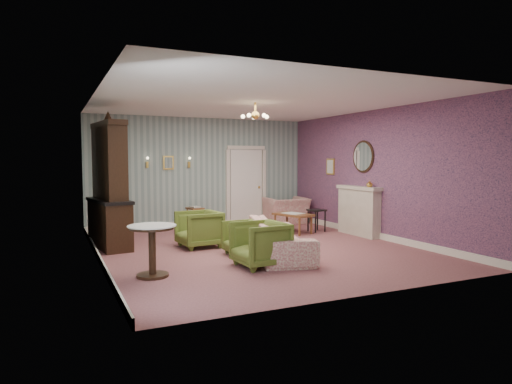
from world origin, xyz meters
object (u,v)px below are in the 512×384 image
dresser (108,181)px  side_table_black (316,221)px  olive_chair_a (260,242)px  olive_chair_b (246,236)px  pedestal_table (152,251)px  coffee_table (293,223)px  wingback_chair (286,206)px  sofa_chintz (279,232)px  olive_chair_c (199,227)px  fireplace (359,211)px

dresser → side_table_black: dresser is taller
olive_chair_a → olive_chair_b: bearing=168.3°
dresser → pedestal_table: (0.30, -2.70, -0.94)m
olive_chair_b → coffee_table: olive_chair_b is taller
wingback_chair → side_table_black: bearing=93.8°
wingback_chair → pedestal_table: wingback_chair is taller
sofa_chintz → wingback_chair: 4.29m
olive_chair_a → pedestal_table: olive_chair_a is taller
olive_chair_c → coffee_table: (2.60, 0.74, -0.17)m
olive_chair_a → olive_chair_b: size_ratio=1.17×
dresser → pedestal_table: bearing=-91.4°
side_table_black → coffee_table: bearing=176.0°
olive_chair_a → side_table_black: olive_chair_a is taller
wingback_chair → dresser: size_ratio=0.41×
coffee_table → pedestal_table: bearing=-145.8°
wingback_chair → fireplace: fireplace is taller
olive_chair_c → wingback_chair: wingback_chair is taller
olive_chair_b → side_table_black: 3.22m
fireplace → coffee_table: (-1.26, 0.90, -0.34)m
olive_chair_b → side_table_black: (2.68, 1.78, -0.08)m
olive_chair_a → side_table_black: 3.93m
olive_chair_c → olive_chair_b: bearing=22.8°
olive_chair_a → coffee_table: size_ratio=0.87×
olive_chair_b → coffee_table: 2.74m
olive_chair_c → dresser: size_ratio=0.30×
dresser → coffee_table: (4.25, -0.01, -1.10)m
sofa_chintz → side_table_black: (2.14, 2.10, -0.17)m
dresser → coffee_table: 4.39m
olive_chair_b → pedestal_table: 2.10m
fireplace → pedestal_table: 5.51m
olive_chair_b → olive_chair_c: 1.22m
olive_chair_a → wingback_chair: bearing=143.6°
olive_chair_b → pedestal_table: (-1.91, -0.86, 0.04)m
olive_chair_a → pedestal_table: bearing=-95.9°
olive_chair_c → dresser: (-1.65, 0.75, 0.93)m
wingback_chair → sofa_chintz: bearing=64.4°
olive_chair_c → pedestal_table: olive_chair_c is taller
sofa_chintz → side_table_black: bearing=-29.1°
olive_chair_c → side_table_black: bearing=97.6°
olive_chair_c → side_table_black: olive_chair_c is taller
fireplace → dresser: bearing=170.6°
olive_chair_a → olive_chair_c: olive_chair_a is taller
dresser → pedestal_table: 2.87m
olive_chair_b → olive_chair_c: size_ratio=0.87×
olive_chair_b → wingback_chair: wingback_chair is taller
sofa_chintz → dresser: size_ratio=0.86×
olive_chair_a → olive_chair_b: olive_chair_a is taller
side_table_black → pedestal_table: 5.30m
sofa_chintz → pedestal_table: (-2.45, -0.54, -0.05)m
olive_chair_a → dresser: 3.59m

